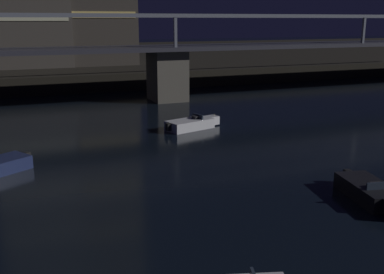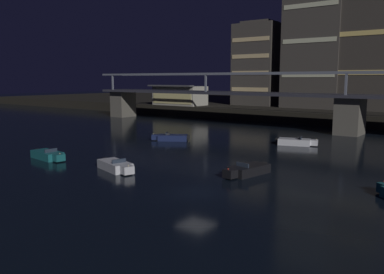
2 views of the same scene
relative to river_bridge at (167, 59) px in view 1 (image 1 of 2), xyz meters
name	(u,v)px [view 1 (image 1 of 2)]	position (x,y,z in m)	size (l,w,h in m)	color
far_riverbank	(95,58)	(0.00, 48.01, -3.49)	(240.00, 80.00, 2.20)	black
river_bridge	(167,59)	(0.00, 0.00, 0.00)	(103.15, 6.40, 9.38)	#605B51
speedboat_near_right	(371,192)	(0.25, -31.67, -4.18)	(2.52, 5.22, 1.16)	black
speedboat_mid_center	(192,124)	(-2.53, -14.08, -4.18)	(5.16, 2.85, 1.16)	silver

